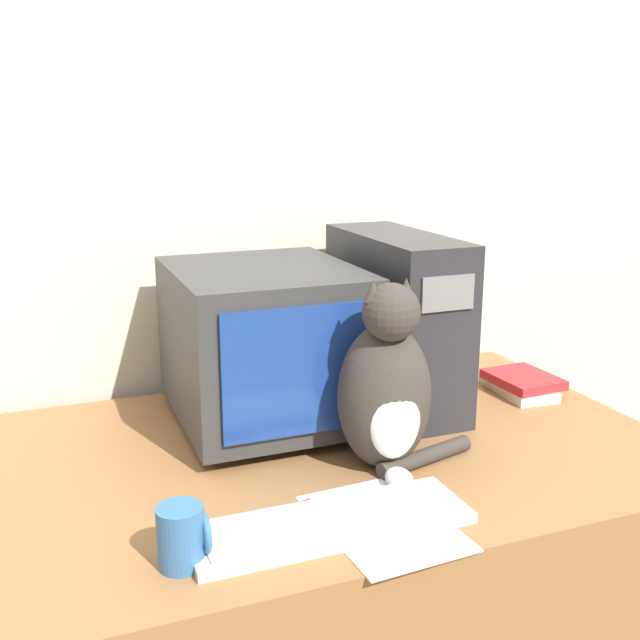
% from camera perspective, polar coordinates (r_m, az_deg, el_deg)
% --- Properties ---
extents(wall_back, '(7.00, 0.05, 2.50)m').
position_cam_1_polar(wall_back, '(2.01, -5.43, 10.39)').
color(wall_back, beige).
rests_on(wall_back, ground_plane).
extents(desk, '(1.49, 0.94, 0.72)m').
position_cam_1_polar(desk, '(1.82, 0.29, -20.05)').
color(desk, olive).
rests_on(desk, ground_plane).
extents(crt_monitor, '(0.40, 0.48, 0.37)m').
position_cam_1_polar(crt_monitor, '(1.72, -4.26, -1.82)').
color(crt_monitor, '#333333').
rests_on(crt_monitor, desk).
extents(computer_tower, '(0.18, 0.48, 0.42)m').
position_cam_1_polar(computer_tower, '(1.85, 5.78, 0.01)').
color(computer_tower, '#28282D').
rests_on(computer_tower, desk).
extents(keyboard, '(0.50, 0.16, 0.02)m').
position_cam_1_polar(keyboard, '(1.34, 0.78, -15.25)').
color(keyboard, silver).
rests_on(keyboard, desk).
extents(cat, '(0.31, 0.24, 0.40)m').
position_cam_1_polar(cat, '(1.50, 5.10, -5.32)').
color(cat, '#38332D').
rests_on(cat, desk).
extents(book_stack, '(0.15, 0.21, 0.05)m').
position_cam_1_polar(book_stack, '(2.02, 15.05, -4.70)').
color(book_stack, beige).
rests_on(book_stack, desk).
extents(pen, '(0.13, 0.04, 0.01)m').
position_cam_1_polar(pen, '(1.39, -3.12, -14.34)').
color(pen, maroon).
rests_on(pen, desk).
extents(paper_sheet, '(0.23, 0.31, 0.00)m').
position_cam_1_polar(paper_sheet, '(1.36, 4.85, -15.13)').
color(paper_sheet, white).
rests_on(paper_sheet, desk).
extents(mug, '(0.08, 0.08, 0.10)m').
position_cam_1_polar(mug, '(1.24, -10.40, -15.90)').
color(mug, '#33669E').
rests_on(mug, desk).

